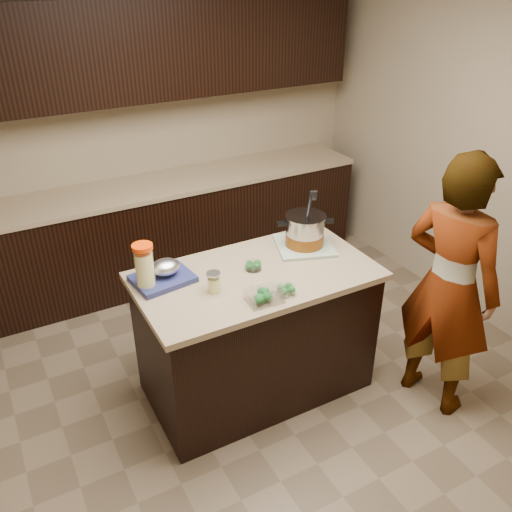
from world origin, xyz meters
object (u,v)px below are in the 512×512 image
Objects in this scene: island at (256,332)px; person at (449,287)px; lemonade_pitcher at (145,269)px; stock_pot at (305,232)px.

person is (0.98, -0.62, 0.40)m from island.
island is at bearing -12.45° from lemonade_pitcher.
person is at bearing -25.24° from lemonade_pitcher.
island is 3.87× the size of stock_pot.
stock_pot reaches higher than island.
island is 1.23m from person.
stock_pot is at bearing 0.27° from lemonade_pitcher.
lemonade_pitcher is at bearing 51.47° from person.
stock_pot is 0.22× the size of person.
person reaches higher than lemonade_pitcher.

